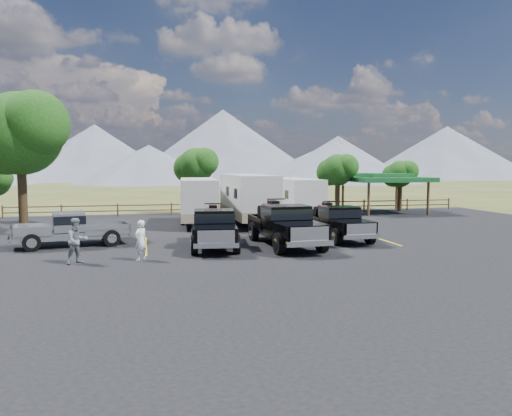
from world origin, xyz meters
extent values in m
plane|color=#434A1F|center=(0.00, 0.00, 0.00)|extent=(320.00, 320.00, 0.00)
cube|color=black|center=(0.00, 3.00, 0.02)|extent=(44.00, 34.00, 0.04)
cube|color=yellow|center=(-6.00, 4.00, 0.04)|extent=(0.12, 5.50, 0.01)
cube|color=yellow|center=(-2.00, 4.00, 0.04)|extent=(0.12, 5.50, 0.01)
cube|color=yellow|center=(2.00, 4.00, 0.04)|extent=(0.12, 5.50, 0.01)
cube|color=yellow|center=(6.00, 4.00, 0.04)|extent=(0.12, 5.50, 0.01)
cylinder|color=black|center=(-12.50, 9.00, 2.24)|extent=(0.48, 0.48, 4.48)
sphere|color=#174210|center=(-12.50, 9.00, 5.60)|extent=(4.48, 4.48, 4.48)
sphere|color=#174210|center=(-11.54, 8.20, 6.08)|extent=(3.52, 3.52, 3.52)
sphere|color=#174210|center=(-13.40, 9.70, 5.28)|extent=(3.84, 3.84, 3.84)
cylinder|color=black|center=(9.00, 17.00, 1.40)|extent=(0.39, 0.39, 2.80)
sphere|color=#174210|center=(9.00, 17.00, 3.50)|extent=(2.52, 2.52, 2.52)
sphere|color=#174210|center=(9.54, 16.55, 3.77)|extent=(1.98, 1.98, 1.98)
sphere|color=#174210|center=(8.50, 17.40, 3.32)|extent=(2.16, 2.16, 2.16)
cylinder|color=black|center=(15.00, 18.00, 1.26)|extent=(0.38, 0.38, 2.52)
sphere|color=#174210|center=(15.00, 18.00, 3.15)|extent=(2.24, 2.24, 2.24)
sphere|color=#174210|center=(15.48, 17.60, 3.39)|extent=(1.76, 1.76, 1.76)
sphere|color=#174210|center=(14.55, 18.35, 2.99)|extent=(1.92, 1.92, 1.92)
cylinder|color=black|center=(-2.00, 19.00, 1.54)|extent=(0.41, 0.41, 3.08)
sphere|color=#174210|center=(-2.00, 19.00, 3.85)|extent=(2.80, 2.80, 2.80)
sphere|color=#174210|center=(-1.40, 18.50, 4.15)|extent=(2.20, 2.20, 2.20)
sphere|color=#174210|center=(-2.56, 19.44, 3.65)|extent=(2.40, 2.40, 2.40)
sphere|color=#174210|center=(-15.55, 16.62, 3.02)|extent=(1.65, 1.65, 1.65)
cylinder|color=brown|center=(-16.00, 18.50, 0.50)|extent=(0.12, 0.12, 1.00)
cylinder|color=brown|center=(-12.00, 18.50, 0.50)|extent=(0.12, 0.12, 1.00)
cylinder|color=brown|center=(-8.00, 18.50, 0.50)|extent=(0.12, 0.12, 1.00)
cylinder|color=brown|center=(-4.00, 18.50, 0.50)|extent=(0.12, 0.12, 1.00)
cylinder|color=brown|center=(0.00, 18.50, 0.50)|extent=(0.12, 0.12, 1.00)
cylinder|color=brown|center=(4.00, 18.50, 0.50)|extent=(0.12, 0.12, 1.00)
cylinder|color=brown|center=(8.00, 18.50, 0.50)|extent=(0.12, 0.12, 1.00)
cylinder|color=brown|center=(12.00, 18.50, 0.50)|extent=(0.12, 0.12, 1.00)
cylinder|color=brown|center=(16.00, 18.50, 0.50)|extent=(0.12, 0.12, 1.00)
cylinder|color=brown|center=(20.00, 18.50, 0.50)|extent=(0.12, 0.12, 1.00)
cube|color=brown|center=(2.00, 18.50, 0.45)|extent=(36.00, 0.06, 0.08)
cube|color=brown|center=(2.00, 18.50, 0.85)|extent=(36.00, 0.06, 0.08)
cylinder|color=brown|center=(10.50, 14.50, 1.30)|extent=(0.20, 0.20, 2.60)
cylinder|color=brown|center=(10.50, 19.50, 1.30)|extent=(0.20, 0.20, 2.60)
cylinder|color=brown|center=(15.50, 14.50, 1.30)|extent=(0.20, 0.20, 2.60)
cylinder|color=brown|center=(15.50, 19.50, 1.30)|extent=(0.20, 0.20, 2.60)
cube|color=#1A5C2A|center=(13.00, 17.00, 2.75)|extent=(6.20, 6.20, 0.35)
cube|color=#1A5C2A|center=(13.00, 17.00, 3.05)|extent=(3.50, 3.50, 0.35)
cone|color=slate|center=(-18.00, 112.00, 7.00)|extent=(44.00, 44.00, 14.00)
cone|color=slate|center=(14.00, 108.00, 9.00)|extent=(52.00, 52.00, 18.00)
cone|color=slate|center=(48.00, 114.00, 6.00)|extent=(40.00, 40.00, 12.00)
cone|color=slate|center=(80.00, 110.00, 7.50)|extent=(50.00, 50.00, 15.00)
cone|color=slate|center=(-5.00, 87.00, 4.00)|extent=(32.00, 32.00, 8.00)
cone|color=slate|center=(35.00, 84.00, 4.50)|extent=(40.00, 40.00, 9.00)
cube|color=black|center=(-2.83, 2.88, 0.65)|extent=(2.35, 5.66, 0.35)
cube|color=black|center=(-3.03, 1.04, 1.01)|extent=(2.03, 1.92, 0.48)
cube|color=black|center=(-2.85, 2.77, 1.34)|extent=(1.97, 1.69, 0.97)
cube|color=black|center=(-2.85, 2.77, 1.49)|extent=(2.01, 1.75, 0.43)
cube|color=black|center=(-2.65, 4.61, 0.91)|extent=(2.09, 2.50, 0.53)
cube|color=silver|center=(-3.13, 0.06, 0.96)|extent=(1.55, 0.24, 0.53)
cube|color=silver|center=(-3.14, 0.00, 0.59)|extent=(1.90, 0.37, 0.21)
cube|color=silver|center=(-2.53, 5.76, 0.59)|extent=(1.90, 0.35, 0.21)
cylinder|color=black|center=(-3.94, 1.08, 0.47)|extent=(0.38, 0.90, 0.87)
cylinder|color=black|center=(-2.13, 0.88, 0.47)|extent=(0.38, 0.90, 0.87)
cylinder|color=black|center=(-3.53, 4.88, 0.47)|extent=(0.38, 0.90, 0.87)
cylinder|color=black|center=(-1.73, 4.69, 0.47)|extent=(0.38, 0.90, 0.87)
cube|color=maroon|center=(-2.65, 4.61, 1.57)|extent=(0.80, 1.32, 0.34)
cube|color=black|center=(-2.65, 4.61, 1.81)|extent=(0.46, 0.76, 0.17)
cube|color=maroon|center=(-2.71, 4.08, 1.66)|extent=(0.80, 0.42, 0.21)
cylinder|color=black|center=(-2.70, 4.18, 2.00)|extent=(0.87, 0.15, 0.06)
cylinder|color=black|center=(-3.14, 4.13, 1.37)|extent=(0.31, 0.56, 0.54)
cylinder|color=black|center=(-2.27, 4.04, 1.37)|extent=(0.31, 0.56, 0.54)
cylinder|color=black|center=(-3.03, 5.19, 1.37)|extent=(0.31, 0.56, 0.54)
cylinder|color=black|center=(-2.16, 5.09, 1.37)|extent=(0.31, 0.56, 0.54)
cube|color=black|center=(0.54, 2.49, 0.71)|extent=(2.26, 6.15, 0.38)
cube|color=black|center=(0.64, 0.45, 1.10)|extent=(2.14, 2.02, 0.53)
cube|color=black|center=(0.55, 2.36, 1.48)|extent=(2.08, 1.76, 1.06)
cube|color=black|center=(0.55, 2.36, 1.64)|extent=(2.13, 1.82, 0.48)
cube|color=black|center=(0.44, 4.40, 1.00)|extent=(2.17, 2.65, 0.59)
cube|color=silver|center=(0.70, -0.63, 1.05)|extent=(1.70, 0.17, 0.59)
cube|color=silver|center=(0.70, -0.70, 0.65)|extent=(2.09, 0.30, 0.23)
cube|color=silver|center=(0.38, 5.68, 0.65)|extent=(2.09, 0.27, 0.23)
cylinder|color=black|center=(-0.35, 0.34, 0.52)|extent=(0.37, 0.97, 0.96)
cylinder|color=black|center=(1.64, 0.44, 0.52)|extent=(0.37, 0.97, 0.96)
cylinder|color=black|center=(-0.57, 4.55, 0.52)|extent=(0.37, 0.97, 0.96)
cylinder|color=black|center=(1.43, 4.65, 0.52)|extent=(0.37, 0.97, 0.96)
cube|color=maroon|center=(0.44, 4.40, 1.72)|extent=(0.81, 1.42, 0.37)
cube|color=black|center=(0.44, 4.40, 1.99)|extent=(0.47, 0.82, 0.19)
cube|color=maroon|center=(0.47, 3.82, 1.83)|extent=(0.87, 0.41, 0.23)
cylinder|color=black|center=(0.47, 3.93, 2.20)|extent=(0.96, 0.11, 0.06)
cylinder|color=black|center=(-0.01, 3.80, 1.51)|extent=(0.31, 0.61, 0.60)
cylinder|color=black|center=(0.95, 3.84, 1.51)|extent=(0.31, 0.61, 0.60)
cylinder|color=black|center=(-0.06, 4.97, 1.51)|extent=(0.31, 0.61, 0.60)
cylinder|color=black|center=(0.89, 5.01, 1.51)|extent=(0.31, 0.61, 0.60)
cube|color=black|center=(3.85, 3.96, 0.63)|extent=(1.76, 5.34, 0.34)
cube|color=black|center=(3.86, 2.16, 0.98)|extent=(1.81, 1.70, 0.47)
cube|color=black|center=(3.85, 3.84, 1.30)|extent=(1.77, 1.47, 0.94)
cube|color=black|center=(3.85, 3.84, 1.44)|extent=(1.81, 1.53, 0.42)
cube|color=black|center=(3.83, 5.64, 0.89)|extent=(1.81, 2.26, 0.51)
cube|color=silver|center=(3.87, 1.21, 0.93)|extent=(1.50, 0.09, 0.51)
cube|color=silver|center=(3.87, 1.15, 0.57)|extent=(1.83, 0.18, 0.21)
cube|color=silver|center=(3.82, 6.76, 0.57)|extent=(1.83, 0.16, 0.21)
cylinder|color=black|center=(2.98, 2.10, 0.46)|extent=(0.29, 0.84, 0.84)
cylinder|color=black|center=(4.74, 2.11, 0.46)|extent=(0.29, 0.84, 0.84)
cylinder|color=black|center=(2.95, 5.80, 0.46)|extent=(0.29, 0.84, 0.84)
cylinder|color=black|center=(4.71, 5.82, 0.46)|extent=(0.29, 0.84, 0.84)
cube|color=maroon|center=(3.83, 5.64, 1.52)|extent=(0.66, 1.22, 0.33)
cube|color=black|center=(3.83, 5.64, 1.75)|extent=(0.38, 0.70, 0.17)
cube|color=maroon|center=(3.84, 5.13, 1.61)|extent=(0.75, 0.33, 0.21)
cylinder|color=black|center=(3.84, 5.22, 1.94)|extent=(0.84, 0.06, 0.06)
cylinder|color=black|center=(3.42, 5.12, 1.33)|extent=(0.25, 0.53, 0.52)
cylinder|color=black|center=(4.26, 5.13, 1.33)|extent=(0.25, 0.53, 0.52)
cylinder|color=black|center=(3.41, 6.15, 1.33)|extent=(0.25, 0.53, 0.52)
cylinder|color=black|center=(4.25, 6.16, 1.33)|extent=(0.25, 0.53, 0.52)
cube|color=silver|center=(-2.64, 11.69, 1.78)|extent=(2.72, 7.02, 2.47)
cube|color=#9C8E6C|center=(-2.64, 11.69, 0.82)|extent=(2.75, 7.06, 0.55)
cube|color=black|center=(-3.87, 10.06, 2.03)|extent=(0.08, 0.82, 0.55)
cube|color=black|center=(-1.66, 9.89, 2.03)|extent=(0.08, 0.82, 0.55)
cylinder|color=black|center=(-3.64, 12.04, 0.36)|extent=(0.28, 0.66, 0.64)
cylinder|color=black|center=(-1.58, 11.88, 0.36)|extent=(0.28, 0.66, 0.64)
cube|color=black|center=(-2.96, 7.44, 0.50)|extent=(0.24, 1.65, 0.09)
cube|color=silver|center=(0.50, 11.09, 1.93)|extent=(2.55, 7.53, 2.69)
cube|color=#9C8E6C|center=(0.50, 11.09, 0.89)|extent=(2.57, 7.56, 0.60)
cube|color=black|center=(-0.66, 9.20, 2.20)|extent=(0.04, 0.90, 0.60)
cube|color=black|center=(1.75, 9.25, 2.20)|extent=(0.04, 0.90, 0.60)
cylinder|color=black|center=(-0.63, 11.37, 0.39)|extent=(0.26, 0.70, 0.70)
cylinder|color=black|center=(1.62, 11.42, 0.39)|extent=(0.26, 0.70, 0.70)
cube|color=black|center=(0.60, 6.46, 0.54)|extent=(0.16, 1.80, 0.10)
cube|color=silver|center=(4.06, 12.38, 1.76)|extent=(2.17, 6.78, 2.44)
cube|color=#9C8E6C|center=(4.06, 12.38, 0.81)|extent=(2.19, 6.81, 0.54)
cube|color=black|center=(2.96, 10.69, 2.00)|extent=(0.02, 0.81, 0.54)
cube|color=black|center=(5.15, 10.69, 2.00)|extent=(0.02, 0.81, 0.54)
cylinder|color=black|center=(3.04, 12.65, 0.36)|extent=(0.23, 0.63, 0.63)
cylinder|color=black|center=(5.08, 12.65, 0.36)|extent=(0.23, 0.63, 0.63)
cube|color=black|center=(4.06, 8.18, 0.49)|extent=(0.11, 1.63, 0.09)
cube|color=gray|center=(-9.44, 4.66, 0.59)|extent=(5.24, 2.58, 0.32)
cube|color=gray|center=(-11.10, 4.33, 0.92)|extent=(1.89, 1.97, 0.44)
cube|color=gray|center=(-9.54, 4.64, 1.23)|extent=(1.67, 1.89, 0.88)
cube|color=black|center=(-9.54, 4.64, 1.36)|extent=(1.73, 1.94, 0.40)
cube|color=gray|center=(-7.89, 4.98, 0.84)|extent=(2.40, 2.07, 0.48)
cube|color=silver|center=(-11.98, 4.15, 0.88)|extent=(0.35, 1.39, 0.48)
cube|color=silver|center=(-12.03, 4.14, 0.54)|extent=(0.50, 1.72, 0.19)
cube|color=silver|center=(-6.85, 5.19, 0.54)|extent=(0.48, 1.72, 0.19)
cylinder|color=black|center=(-11.31, 5.13, 0.44)|extent=(0.83, 0.42, 0.79)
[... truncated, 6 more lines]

